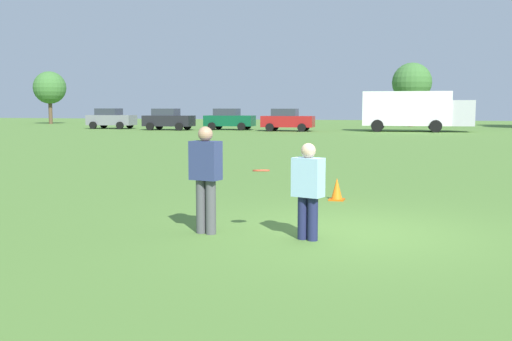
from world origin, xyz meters
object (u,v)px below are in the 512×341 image
parked_car_mid_right (287,120)px  box_truck (415,110)px  traffic_cone (337,190)px  parked_car_center (229,119)px  frisbee (261,171)px  parked_car_mid_left (168,119)px  player_thrower (206,174)px  player_defender (308,186)px  parked_car_near_left (111,118)px

parked_car_mid_right → box_truck: bearing=10.8°
traffic_cone → parked_car_mid_right: 36.51m
parked_car_center → box_truck: size_ratio=0.50×
frisbee → parked_car_mid_right: (-8.74, 39.03, -0.08)m
parked_car_mid_left → box_truck: box_truck is taller
parked_car_mid_left → parked_car_mid_right: size_ratio=1.00×
player_thrower → parked_car_mid_left: size_ratio=0.39×
player_thrower → parked_car_center: 42.64m
traffic_cone → parked_car_mid_right: parked_car_mid_right is taller
player_defender → parked_car_near_left: (-26.03, 40.09, 0.12)m
player_defender → box_truck: 41.17m
player_thrower → player_defender: (1.63, -0.00, -0.14)m
frisbee → parked_car_near_left: 47.19m
frisbee → box_truck: size_ratio=0.03×
player_defender → parked_car_mid_right: parked_car_mid_right is taller
frisbee → box_truck: 40.96m
parked_car_near_left → parked_car_mid_right: same height
player_defender → parked_car_center: 43.18m
parked_car_center → frisbee: bearing=-70.6°
frisbee → parked_car_near_left: size_ratio=0.06×
player_defender → parked_car_near_left: parked_car_near_left is taller
parked_car_near_left → parked_car_mid_left: (6.24, -1.40, 0.00)m
frisbee → parked_car_near_left: bearing=122.3°
player_thrower → box_truck: bearing=87.1°
parked_car_mid_left → box_truck: (20.22, 2.47, 0.83)m
player_thrower → parked_car_center: bearing=108.2°
player_thrower → parked_car_near_left: size_ratio=0.39×
traffic_cone → box_truck: box_truck is taller
traffic_cone → parked_car_mid_left: bearing=119.5°
frisbee → parked_car_mid_left: 42.90m
frisbee → parked_car_mid_left: (-19.00, 38.47, -0.08)m
player_thrower → parked_car_near_left: 46.93m
parked_car_mid_right → player_defender: bearing=-76.4°
parked_car_near_left → parked_car_center: bearing=2.2°
frisbee → parked_car_near_left: parked_car_near_left is taller
parked_car_near_left → parked_car_mid_left: bearing=-12.6°
frisbee → box_truck: bearing=88.3°
player_defender → parked_car_near_left: 47.80m
player_thrower → parked_car_mid_right: 40.04m
player_defender → player_thrower: bearing=179.8°
frisbee → parked_car_center: (-14.15, 40.29, -0.08)m
parked_car_near_left → parked_car_mid_left: size_ratio=1.00×
traffic_cone → parked_car_near_left: 44.43m
parked_car_mid_right → parked_car_near_left: bearing=177.1°
traffic_cone → player_defender: bearing=-87.7°
player_thrower → parked_car_mid_left: parked_car_mid_left is taller
frisbee → box_truck: (1.22, 40.93, 0.75)m
player_thrower → parked_car_near_left: (-24.41, 40.09, -0.03)m
player_defender → traffic_cone: (-0.16, 3.98, -0.58)m
frisbee → parked_car_center: size_ratio=0.06×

